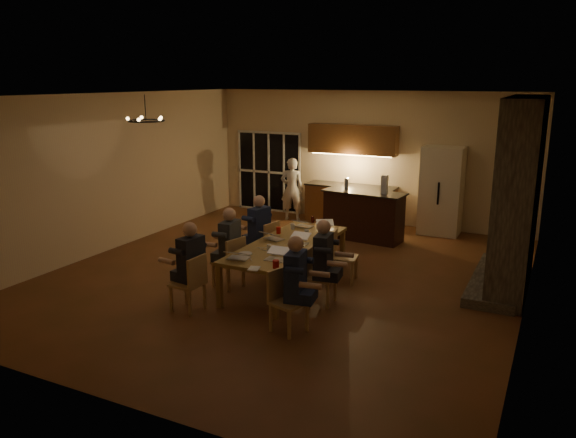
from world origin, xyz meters
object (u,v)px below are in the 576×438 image
at_px(chair_left_mid, 228,262).
at_px(laptop_b, 276,253).
at_px(can_silver, 274,251).
at_px(standing_person, 292,189).
at_px(laptop_d, 298,238).
at_px(person_left_mid, 230,247).
at_px(bar_bottle, 346,183).
at_px(chair_right_far, 344,257).
at_px(refrigerator, 441,191).
at_px(chair_left_near, 187,283).
at_px(person_left_far, 259,231).
at_px(plate_near, 293,253).
at_px(plate_left, 245,254).
at_px(person_right_mid, 323,263).
at_px(laptop_c, 274,233).
at_px(chair_left_far, 264,244).
at_px(mug_back, 293,226).
at_px(plate_far, 328,234).
at_px(bar_island, 364,216).
at_px(bar_blender, 384,185).
at_px(person_left_near, 191,266).
at_px(chair_right_mid, 321,277).
at_px(chair_right_near, 289,302).
at_px(mug_front, 269,247).
at_px(chandelier, 146,121).
at_px(laptop_e, 304,221).
at_px(laptop_f, 325,224).
at_px(can_cola, 312,219).
at_px(redcup_near, 276,264).
at_px(redcup_mid, 279,230).
at_px(laptop_a, 239,252).
at_px(person_right_near, 295,284).
at_px(mug_mid, 307,232).

height_order(chair_left_mid, laptop_b, laptop_b).
bearing_deg(can_silver, standing_person, 112.68).
height_order(chair_left_mid, laptop_d, laptop_d).
relative_size(person_left_mid, bar_bottle, 5.75).
bearing_deg(chair_right_far, refrigerator, -20.73).
relative_size(chair_left_near, person_left_far, 0.64).
bearing_deg(plate_near, plate_left, -153.06).
bearing_deg(person_right_mid, standing_person, 23.07).
xyz_separation_m(person_right_mid, laptop_c, (-1.20, 0.64, 0.17)).
xyz_separation_m(chair_left_far, person_right_mid, (1.71, -1.20, 0.24)).
distance_m(chair_left_near, mug_back, 2.61).
bearing_deg(plate_far, plate_left, -113.90).
xyz_separation_m(bar_island, laptop_c, (-0.56, -3.19, 0.32)).
relative_size(laptop_b, bar_blender, 0.80).
bearing_deg(refrigerator, person_left_near, -112.51).
height_order(chair_right_mid, person_left_far, person_left_far).
distance_m(chair_right_near, mug_front, 1.52).
distance_m(chair_left_far, laptop_b, 1.93).
distance_m(chair_left_near, chandelier, 3.16).
xyz_separation_m(mug_back, bar_blender, (1.03, 2.37, 0.48)).
distance_m(person_left_near, laptop_e, 2.78).
bearing_deg(chair_left_mid, chandelier, -81.44).
height_order(chair_left_near, laptop_f, laptop_f).
bearing_deg(can_cola, plate_near, -74.87).
bearing_deg(chair_left_mid, mug_back, 173.03).
distance_m(redcup_near, redcup_mid, 1.91).
bearing_deg(person_right_mid, laptop_f, 13.57).
xyz_separation_m(chair_right_mid, mug_back, (-1.16, 1.37, 0.36)).
xyz_separation_m(refrigerator, laptop_f, (-1.40, -3.48, -0.14)).
bearing_deg(redcup_mid, mug_front, -71.36).
bearing_deg(laptop_a, bar_bottle, -98.66).
bearing_deg(person_right_near, redcup_mid, 24.14).
height_order(laptop_c, laptop_e, same).
bearing_deg(chair_left_far, can_silver, 44.77).
height_order(chair_left_near, person_left_near, person_left_near).
bearing_deg(person_left_mid, mug_mid, 134.71).
relative_size(chair_right_far, person_left_near, 0.64).
relative_size(can_silver, plate_left, 0.54).
relative_size(chair_left_mid, plate_left, 4.04).
height_order(chair_left_mid, chair_right_far, same).
bearing_deg(person_right_mid, plate_far, 11.78).
xyz_separation_m(laptop_a, mug_front, (0.22, 0.59, -0.06)).
xyz_separation_m(standing_person, bar_bottle, (1.73, -0.78, 0.41)).
relative_size(laptop_d, can_cola, 2.67).
height_order(person_left_mid, laptop_b, person_left_mid).
distance_m(chair_right_mid, laptop_f, 1.71).
xyz_separation_m(person_right_near, plate_left, (-1.22, 0.70, 0.07)).
bearing_deg(laptop_b, person_left_near, -151.76).
xyz_separation_m(chair_right_mid, bar_blender, (-0.13, 3.74, 0.84)).
bearing_deg(chandelier, laptop_a, -17.76).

